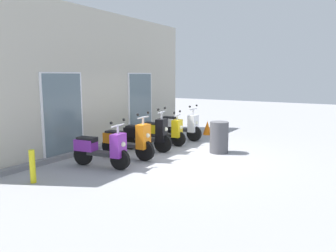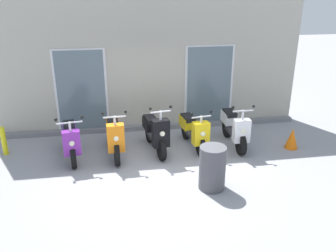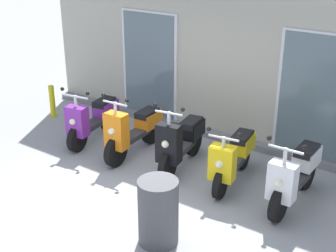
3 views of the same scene
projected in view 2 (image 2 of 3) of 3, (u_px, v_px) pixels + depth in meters
name	position (u px, v px, depth m)	size (l,w,h in m)	color
ground_plane	(160.00, 172.00, 7.86)	(40.00, 40.00, 0.00)	#939399
storefront_facade	(145.00, 57.00, 9.63)	(8.57, 0.50, 4.13)	#B2AD9E
scooter_purple	(71.00, 140.00, 8.36)	(0.63, 1.56, 1.19)	black
scooter_orange	(114.00, 136.00, 8.48)	(0.56, 1.65, 1.28)	black
scooter_black	(155.00, 132.00, 8.67)	(0.60, 1.60, 1.31)	black
scooter_yellow	(193.00, 130.00, 8.89)	(0.58, 1.54, 1.12)	black
scooter_white	(234.00, 128.00, 8.99)	(0.56, 1.62, 1.23)	black
trash_bin	(212.00, 168.00, 7.10)	(0.53, 0.53, 0.90)	#4C4C51
curb_bollard	(4.00, 141.00, 8.55)	(0.12, 0.12, 0.70)	yellow
traffic_cone	(292.00, 138.00, 8.91)	(0.32, 0.32, 0.52)	orange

